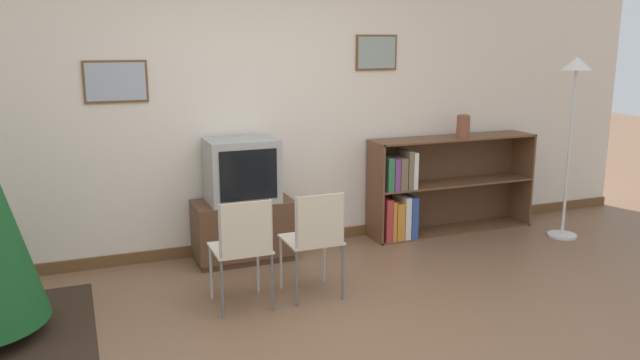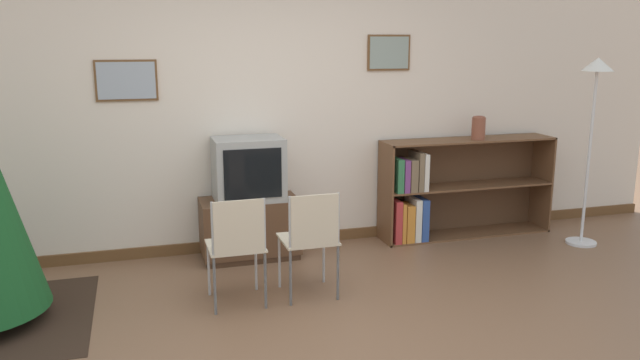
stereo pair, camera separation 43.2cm
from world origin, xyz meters
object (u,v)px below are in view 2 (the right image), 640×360
object	(u,v)px
vase	(478,128)
standing_lamp	(594,103)
bookshelf	(440,192)
folding_chair_right	(311,237)
folding_chair_left	(237,244)
television	(248,169)
tv_console	(250,228)

from	to	relation	value
vase	standing_lamp	world-z (taller)	standing_lamp
standing_lamp	bookshelf	bearing A→B (deg)	153.85
folding_chair_right	vase	distance (m)	2.29
folding_chair_left	vase	size ratio (longest dim) A/B	3.67
standing_lamp	television	bearing A→B (deg)	170.31
television	standing_lamp	size ratio (longest dim) A/B	0.34
tv_console	bookshelf	distance (m)	1.89
folding_chair_left	folding_chair_right	distance (m)	0.55
folding_chair_left	standing_lamp	bearing A→B (deg)	8.44
standing_lamp	folding_chair_left	bearing A→B (deg)	-171.56
vase	folding_chair_right	bearing A→B (deg)	-152.25
television	vase	xyz separation A→B (m)	(2.23, 0.01, 0.27)
bookshelf	standing_lamp	xyz separation A→B (m)	(1.20, -0.59, 0.89)
folding_chair_right	folding_chair_left	bearing A→B (deg)	180.00
tv_console	television	distance (m)	0.53
tv_console	standing_lamp	size ratio (longest dim) A/B	0.49
bookshelf	folding_chair_right	bearing A→B (deg)	-145.94
vase	standing_lamp	size ratio (longest dim) A/B	0.13
bookshelf	vase	xyz separation A→B (m)	(0.35, -0.06, 0.63)
tv_console	folding_chair_right	world-z (taller)	folding_chair_right
tv_console	standing_lamp	bearing A→B (deg)	-9.74
television	folding_chair_left	distance (m)	1.11
bookshelf	tv_console	bearing A→B (deg)	-178.15
television	folding_chair_right	distance (m)	1.11
folding_chair_left	standing_lamp	distance (m)	3.50
folding_chair_right	standing_lamp	world-z (taller)	standing_lamp
tv_console	folding_chair_left	distance (m)	1.08
folding_chair_left	folding_chair_right	world-z (taller)	same
bookshelf	folding_chair_left	bearing A→B (deg)	-153.21
bookshelf	standing_lamp	world-z (taller)	standing_lamp
vase	television	bearing A→B (deg)	-179.83
folding_chair_left	standing_lamp	xyz separation A→B (m)	(3.36, 0.50, 0.86)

